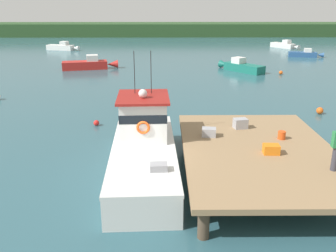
# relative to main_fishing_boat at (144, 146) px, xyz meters

# --- Properties ---
(ground_plane) EXTENTS (200.00, 200.00, 0.00)m
(ground_plane) POSITION_rel_main_fishing_boat_xyz_m (-0.18, -0.78, -1.01)
(ground_plane) COLOR #2D5660
(dock) EXTENTS (6.00, 9.00, 1.20)m
(dock) POSITION_rel_main_fishing_boat_xyz_m (4.62, -0.78, 0.07)
(dock) COLOR #4C3D2D
(dock) RESTS_ON ground
(main_fishing_boat) EXTENTS (2.87, 9.87, 4.80)m
(main_fishing_boat) POSITION_rel_main_fishing_boat_xyz_m (0.00, 0.00, 0.00)
(main_fishing_boat) COLOR silver
(main_fishing_boat) RESTS_ON ground
(crate_stack_near_edge) EXTENTS (0.62, 0.47, 0.36)m
(crate_stack_near_edge) POSITION_rel_main_fishing_boat_xyz_m (4.95, -1.29, 0.37)
(crate_stack_near_edge) COLOR orange
(crate_stack_near_edge) RESTS_ON dock
(crate_single_by_cleat) EXTENTS (0.65, 0.52, 0.37)m
(crate_single_by_cleat) POSITION_rel_main_fishing_boat_xyz_m (2.78, 0.64, 0.38)
(crate_single_by_cleat) COLOR #9E9EA3
(crate_single_by_cleat) RESTS_ON dock
(crate_single_far) EXTENTS (0.67, 0.55, 0.46)m
(crate_single_far) POSITION_rel_main_fishing_boat_xyz_m (4.35, 1.69, 0.42)
(crate_single_far) COLOR #9E9EA3
(crate_single_far) RESTS_ON dock
(bait_bucket) EXTENTS (0.32, 0.32, 0.34)m
(bait_bucket) POSITION_rel_main_fishing_boat_xyz_m (5.83, 0.28, 0.36)
(bait_bucket) COLOR #E04C19
(bait_bucket) RESTS_ON dock
(moored_boat_mid_harbor) EXTENTS (5.74, 2.38, 1.43)m
(moored_boat_mid_harbor) POSITION_rel_main_fishing_boat_xyz_m (-6.94, 23.81, -0.51)
(moored_boat_mid_harbor) COLOR red
(moored_boat_mid_harbor) RESTS_ON ground
(moored_boat_far_left) EXTENTS (4.12, 4.76, 1.34)m
(moored_boat_far_left) POSITION_rel_main_fishing_boat_xyz_m (8.53, 22.44, -0.55)
(moored_boat_far_left) COLOR #196B5B
(moored_boat_far_left) RESTS_ON ground
(moored_boat_far_right) EXTENTS (3.42, 4.43, 1.20)m
(moored_boat_far_right) POSITION_rel_main_fishing_boat_xyz_m (18.67, 41.07, -0.59)
(moored_boat_far_right) COLOR silver
(moored_boat_far_right) RESTS_ON ground
(moored_boat_outer_mooring) EXTENTS (4.24, 1.75, 1.06)m
(moored_boat_outer_mooring) POSITION_rel_main_fishing_boat_xyz_m (18.44, 32.06, -0.64)
(moored_boat_outer_mooring) COLOR #285184
(moored_boat_outer_mooring) RESTS_ON ground
(moored_boat_off_the_point) EXTENTS (4.91, 2.29, 1.23)m
(moored_boat_off_the_point) POSITION_rel_main_fishing_boat_xyz_m (-13.61, 39.01, -0.58)
(moored_boat_off_the_point) COLOR white
(moored_boat_off_the_point) RESTS_ON ground
(mooring_buoy_inshore) EXTENTS (0.32, 0.32, 0.32)m
(mooring_buoy_inshore) POSITION_rel_main_fishing_boat_xyz_m (-3.02, 5.63, -0.85)
(mooring_buoy_inshore) COLOR red
(mooring_buoy_inshore) RESTS_ON ground
(mooring_buoy_outer) EXTENTS (0.43, 0.43, 0.43)m
(mooring_buoy_outer) POSITION_rel_main_fishing_boat_xyz_m (10.60, 7.78, -0.79)
(mooring_buoy_outer) COLOR #EA5B19
(mooring_buoy_outer) RESTS_ON ground
(mooring_buoy_spare_mooring) EXTENTS (0.36, 0.36, 0.36)m
(mooring_buoy_spare_mooring) POSITION_rel_main_fishing_boat_xyz_m (12.03, 20.72, -0.83)
(mooring_buoy_spare_mooring) COLOR #EA5B19
(mooring_buoy_spare_mooring) RESTS_ON ground
(far_shoreline) EXTENTS (120.00, 8.00, 2.40)m
(far_shoreline) POSITION_rel_main_fishing_boat_xyz_m (-0.18, 61.22, 0.19)
(far_shoreline) COLOR #284723
(far_shoreline) RESTS_ON ground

